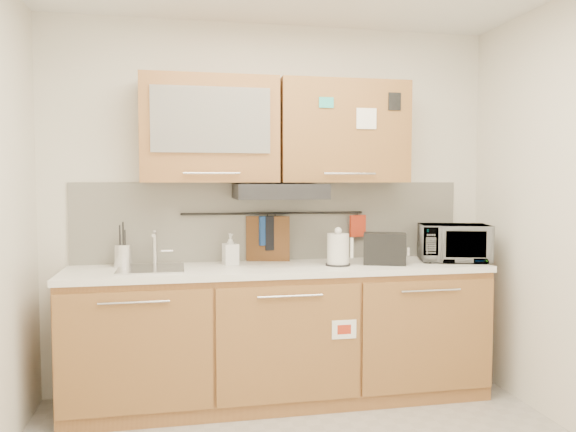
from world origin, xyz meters
name	(u,v)px	position (x,y,z in m)	size (l,w,h in m)	color
wall_back	(273,207)	(0.00, 1.50, 1.30)	(3.20, 3.20, 0.00)	silver
base_cabinet	(281,341)	(0.00, 1.19, 0.41)	(2.80, 0.64, 0.88)	olive
countertop	(281,269)	(0.00, 1.19, 0.90)	(2.82, 0.62, 0.04)	white
backsplash	(273,221)	(0.00, 1.49, 1.20)	(2.80, 0.02, 0.56)	silver
upper_cabinets	(276,131)	(0.00, 1.32, 1.83)	(1.82, 0.37, 0.70)	olive
range_hood	(279,191)	(0.00, 1.25, 1.42)	(0.60, 0.46, 0.10)	black
sink	(151,269)	(-0.85, 1.21, 0.92)	(0.42, 0.40, 0.26)	silver
utensil_rail	(274,213)	(0.00, 1.45, 1.26)	(0.02, 0.02, 1.30)	black
utensil_crock	(123,255)	(-1.04, 1.35, 1.00)	(0.13, 0.13, 0.30)	silver
kettle	(338,250)	(0.38, 1.13, 1.02)	(0.19, 0.17, 0.26)	silver
toaster	(385,248)	(0.71, 1.13, 1.03)	(0.33, 0.26, 0.22)	black
microwave	(454,243)	(1.25, 1.17, 1.05)	(0.47, 0.32, 0.26)	#999999
soap_bottle	(231,249)	(-0.33, 1.31, 1.03)	(0.10, 0.10, 0.21)	#999999
cutting_board	(268,243)	(-0.05, 1.44, 1.05)	(0.31, 0.02, 0.38)	brown
oven_mitt	(268,231)	(-0.05, 1.44, 1.14)	(0.12, 0.03, 0.21)	navy
dark_pouch	(275,233)	(0.01, 1.44, 1.12)	(0.15, 0.04, 0.24)	black
pot_holder	(358,226)	(0.62, 1.44, 1.16)	(0.13, 0.02, 0.16)	red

